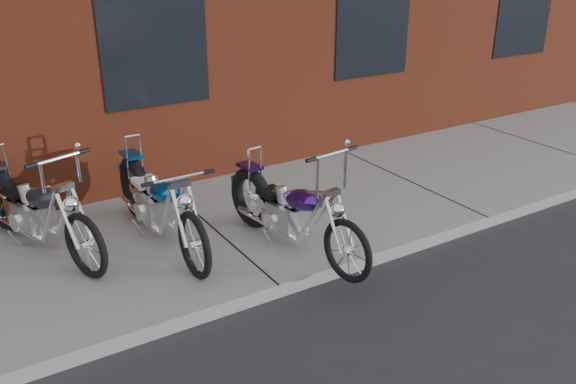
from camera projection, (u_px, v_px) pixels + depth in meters
ground at (279, 298)px, 6.07m from camera, size 120.00×120.00×0.00m
sidewalk at (214, 234)px, 7.22m from camera, size 22.00×3.00×0.15m
chopper_purple at (292, 214)px, 6.56m from camera, size 0.57×2.29×1.29m
chopper_blue at (159, 206)px, 6.72m from camera, size 0.60×2.44×1.06m
chopper_third at (37, 213)px, 6.54m from camera, size 0.92×2.33×1.23m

